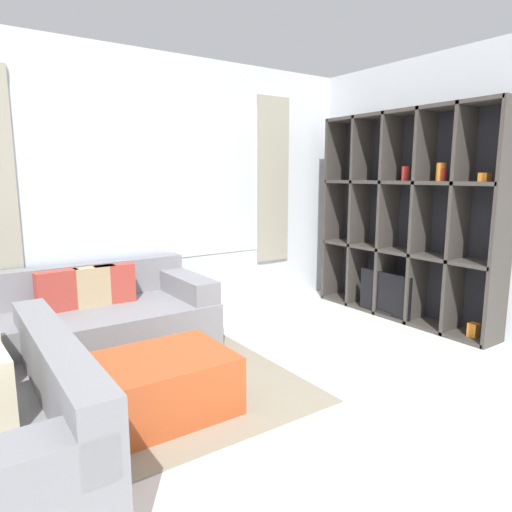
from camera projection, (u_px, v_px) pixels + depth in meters
ground_plane at (377, 461)px, 2.44m from camera, size 16.00×16.00×0.00m
wall_back at (154, 191)px, 4.60m from camera, size 5.90×0.11×2.70m
wall_right at (427, 191)px, 4.73m from camera, size 0.07×4.13×2.70m
area_rug at (85, 414)px, 2.91m from camera, size 2.95×1.64×0.01m
shelving_unit at (406, 220)px, 4.77m from camera, size 0.35×2.09×2.16m
couch_main at (80, 324)px, 3.84m from camera, size 2.16×0.99×0.73m
ottoman at (167, 384)px, 2.92m from camera, size 0.78×0.66×0.39m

